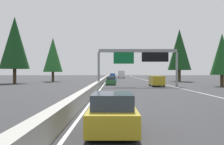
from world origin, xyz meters
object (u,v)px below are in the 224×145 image
Objects in this scene: sedan_distant_b at (112,113)px; pickup_distant_a at (113,76)px; conifer_left_mid at (53,55)px; sign_gantry_overhead at (139,57)px; sedan_mid_center at (111,81)px; conifer_left_near at (15,43)px; conifer_right_near at (222,54)px; sedan_far_center at (112,79)px; minivan_far_right at (157,80)px; conifer_right_mid at (179,50)px; box_truck_mid_left at (121,74)px.

sedan_distant_b is 92.19m from pickup_distant_a.
conifer_left_mid is (56.91, 14.63, 5.86)m from sedan_distant_b.
sign_gantry_overhead is 1.18× the size of conifer_left_mid.
sedan_mid_center is at bearing -141.19° from conifer_left_mid.
sign_gantry_overhead is 0.94× the size of conifer_left_near.
conifer_right_near is at bearing -107.83° from conifer_left_near.
conifer_right_near is (-19.25, -17.40, 4.44)m from sedan_far_center.
conifer_left_near is at bearing 157.20° from pickup_distant_a.
minivan_far_right is 25.71m from conifer_right_mid.
box_truck_mid_left is at bearing -28.72° from pickup_distant_a.
conifer_left_near is 1.26× the size of conifer_left_mid.
box_truck_mid_left is (6.17, -3.38, 0.70)m from pickup_distant_a.
sedan_distant_b is at bearing -180.00° from pickup_distant_a.
conifer_right_near is at bearing -108.80° from sedan_mid_center.
sedan_mid_center is 13.23m from sedan_far_center.
minivan_far_right is 1.14× the size of sedan_far_center.
box_truck_mid_left is at bearing 12.09° from conifer_right_near.
conifer_left_mid is at bearing 14.42° from sedan_distant_b.
sedan_mid_center is 0.52× the size of conifer_right_near.
box_truck_mid_left is 66.83m from conifer_right_near.
conifer_right_near is (33.11, -17.35, 4.44)m from sedan_distant_b.
sedan_far_center is 0.32× the size of conifer_left_near.
box_truck_mid_left is at bearing -3.57° from sedan_mid_center.
sedan_mid_center is (4.84, 7.48, -0.27)m from minivan_far_right.
conifer_right_near is at bearing -88.81° from sign_gantry_overhead.
conifer_right_mid is at bearing -26.72° from sign_gantry_overhead.
conifer_right_mid is at bearing -22.00° from minivan_far_right.
conifer_left_mid is at bearing 38.81° from sedan_mid_center.
sedan_distant_b is 35.03m from minivan_far_right.
pickup_distant_a is (57.90, 7.16, -0.04)m from minivan_far_right.
conifer_right_near is at bearing -167.91° from box_truck_mid_left.
sedan_distant_b is 59.99m from conifer_right_mid.
conifer_left_mid reaches higher than minivan_far_right.
conifer_left_mid reaches higher than conifer_right_near.
pickup_distant_a is (53.06, -0.32, 0.23)m from sedan_mid_center.
sedan_mid_center is at bearing 137.23° from conifer_right_mid.
pickup_distant_a is 0.41× the size of conifer_left_near.
conifer_left_near is (-7.29, 19.76, 7.56)m from sedan_far_center.
sign_gantry_overhead is at bearing -167.86° from sedan_far_center.
sedan_distant_b is at bearing -179.94° from sedan_far_center.
conifer_right_mid is (-41.11, -13.06, 6.24)m from box_truck_mid_left.
sign_gantry_overhead is 65.61m from box_truck_mid_left.
sign_gantry_overhead reaches higher than sedan_far_center.
sign_gantry_overhead is 2.54× the size of minivan_far_right.
sedan_distant_b is 52.35m from sedan_far_center.
conifer_left_near reaches higher than minivan_far_right.
sedan_far_center is 16.36m from conifer_left_mid.
sedan_distant_b is at bearing 152.34° from conifer_right_near.
sedan_far_center is 0.41× the size of conifer_left_mid.
conifer_left_mid is at bearing 53.34° from conifer_right_near.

